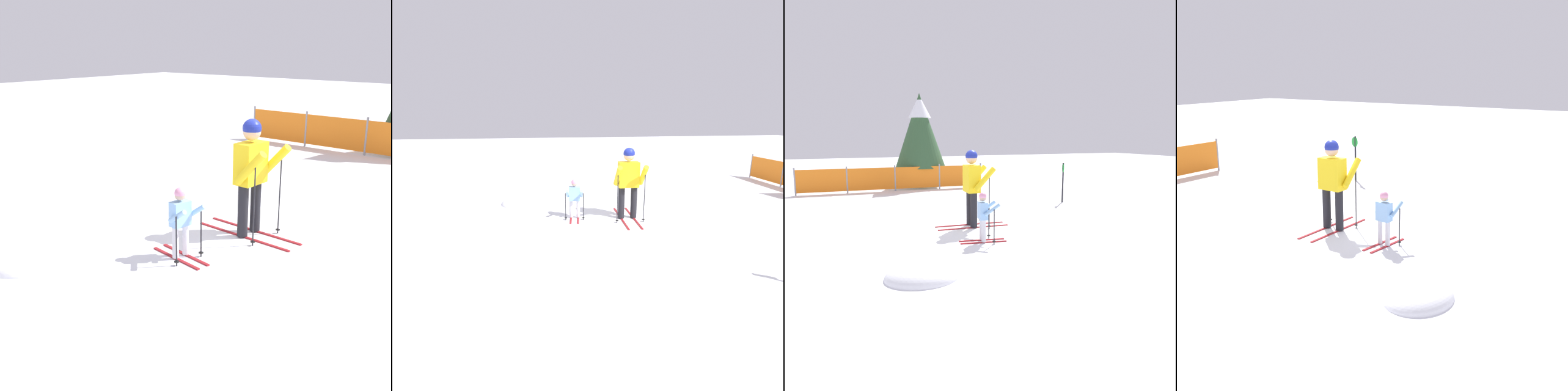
% 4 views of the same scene
% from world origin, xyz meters
% --- Properties ---
extents(ground_plane, '(60.00, 60.00, 0.00)m').
position_xyz_m(ground_plane, '(0.00, 0.00, 0.00)').
color(ground_plane, white).
extents(skier_adult, '(1.70, 0.77, 1.79)m').
position_xyz_m(skier_adult, '(-0.22, -0.03, 1.06)').
color(skier_adult, maroon).
rests_on(skier_adult, ground_plane).
extents(skier_child, '(0.96, 0.50, 1.00)m').
position_xyz_m(skier_child, '(-0.48, -1.34, 0.58)').
color(skier_child, maroon).
rests_on(skier_child, ground_plane).
extents(trail_marker, '(0.13, 0.26, 1.26)m').
position_xyz_m(trail_marker, '(3.59, 1.99, 0.78)').
color(trail_marker, black).
rests_on(trail_marker, ground_plane).
extents(snow_mound, '(1.15, 0.98, 0.46)m').
position_xyz_m(snow_mound, '(-2.07, -2.82, 0.00)').
color(snow_mound, white).
rests_on(snow_mound, ground_plane).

